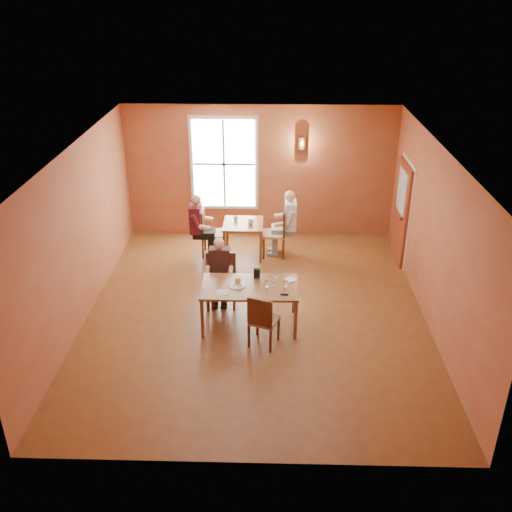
{
  "coord_description": "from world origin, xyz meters",
  "views": [
    {
      "loc": [
        0.25,
        -8.72,
        5.49
      ],
      "look_at": [
        0.0,
        0.2,
        1.05
      ],
      "focal_mm": 40.0,
      "sensor_mm": 36.0,
      "label": 1
    }
  ],
  "objects_px": {
    "diner_main": "(223,277)",
    "second_table": "(243,239)",
    "diner_maroon": "(211,225)",
    "chair_diner_white": "(274,233)",
    "chair_diner_maroon": "(213,232)",
    "main_table": "(250,305)",
    "chair_empty": "(264,319)",
    "chair_diner_main": "(224,281)",
    "diner_white": "(275,225)"
  },
  "relations": [
    {
      "from": "chair_diner_maroon",
      "to": "diner_maroon",
      "type": "bearing_deg",
      "value": -90.0
    },
    {
      "from": "chair_empty",
      "to": "main_table",
      "type": "bearing_deg",
      "value": 134.56
    },
    {
      "from": "chair_diner_main",
      "to": "chair_empty",
      "type": "xyz_separation_m",
      "value": [
        0.75,
        -1.21,
        -0.02
      ]
    },
    {
      "from": "diner_main",
      "to": "chair_diner_maroon",
      "type": "height_order",
      "value": "diner_main"
    },
    {
      "from": "chair_diner_maroon",
      "to": "chair_diner_main",
      "type": "bearing_deg",
      "value": 10.54
    },
    {
      "from": "chair_diner_main",
      "to": "diner_main",
      "type": "distance_m",
      "value": 0.11
    },
    {
      "from": "diner_main",
      "to": "diner_maroon",
      "type": "height_order",
      "value": "diner_maroon"
    },
    {
      "from": "diner_white",
      "to": "diner_maroon",
      "type": "bearing_deg",
      "value": 90.0
    },
    {
      "from": "chair_diner_main",
      "to": "chair_diner_white",
      "type": "relative_size",
      "value": 0.93
    },
    {
      "from": "main_table",
      "to": "chair_diner_maroon",
      "type": "distance_m",
      "value": 2.89
    },
    {
      "from": "main_table",
      "to": "chair_diner_white",
      "type": "bearing_deg",
      "value": 81.53
    },
    {
      "from": "diner_white",
      "to": "main_table",
      "type": "bearing_deg",
      "value": 170.92
    },
    {
      "from": "diner_white",
      "to": "chair_diner_main",
      "type": "bearing_deg",
      "value": 155.9
    },
    {
      "from": "chair_diner_main",
      "to": "chair_diner_maroon",
      "type": "distance_m",
      "value": 2.14
    },
    {
      "from": "second_table",
      "to": "chair_diner_maroon",
      "type": "relative_size",
      "value": 0.81
    },
    {
      "from": "chair_diner_white",
      "to": "main_table",
      "type": "bearing_deg",
      "value": 171.53
    },
    {
      "from": "chair_diner_maroon",
      "to": "diner_maroon",
      "type": "xyz_separation_m",
      "value": [
        -0.03,
        0.0,
        0.16
      ]
    },
    {
      "from": "diner_white",
      "to": "chair_diner_maroon",
      "type": "xyz_separation_m",
      "value": [
        -1.33,
        0.0,
        -0.17
      ]
    },
    {
      "from": "chair_diner_main",
      "to": "second_table",
      "type": "relative_size",
      "value": 1.16
    },
    {
      "from": "chair_diner_main",
      "to": "diner_maroon",
      "type": "xyz_separation_m",
      "value": [
        -0.42,
        2.1,
        0.19
      ]
    },
    {
      "from": "diner_white",
      "to": "chair_diner_white",
      "type": "bearing_deg",
      "value": 90.0
    },
    {
      "from": "diner_main",
      "to": "chair_diner_white",
      "type": "relative_size",
      "value": 1.14
    },
    {
      "from": "chair_diner_white",
      "to": "chair_diner_maroon",
      "type": "height_order",
      "value": "chair_diner_white"
    },
    {
      "from": "chair_empty",
      "to": "chair_diner_maroon",
      "type": "distance_m",
      "value": 3.5
    },
    {
      "from": "chair_diner_white",
      "to": "chair_diner_maroon",
      "type": "bearing_deg",
      "value": 90.0
    },
    {
      "from": "chair_diner_maroon",
      "to": "diner_main",
      "type": "bearing_deg",
      "value": 10.39
    },
    {
      "from": "second_table",
      "to": "chair_diner_maroon",
      "type": "height_order",
      "value": "chair_diner_maroon"
    },
    {
      "from": "chair_diner_white",
      "to": "diner_maroon",
      "type": "height_order",
      "value": "diner_maroon"
    },
    {
      "from": "diner_main",
      "to": "chair_diner_main",
      "type": "bearing_deg",
      "value": -90.0
    },
    {
      "from": "diner_maroon",
      "to": "second_table",
      "type": "bearing_deg",
      "value": 90.0
    },
    {
      "from": "main_table",
      "to": "chair_empty",
      "type": "height_order",
      "value": "chair_empty"
    },
    {
      "from": "main_table",
      "to": "second_table",
      "type": "height_order",
      "value": "main_table"
    },
    {
      "from": "diner_white",
      "to": "chair_diner_maroon",
      "type": "relative_size",
      "value": 1.34
    },
    {
      "from": "chair_diner_main",
      "to": "chair_empty",
      "type": "distance_m",
      "value": 1.43
    },
    {
      "from": "diner_main",
      "to": "second_table",
      "type": "xyz_separation_m",
      "value": [
        0.26,
        2.13,
        -0.23
      ]
    },
    {
      "from": "chair_diner_main",
      "to": "chair_diner_white",
      "type": "distance_m",
      "value": 2.29
    },
    {
      "from": "chair_empty",
      "to": "diner_maroon",
      "type": "bearing_deg",
      "value": 129.85
    },
    {
      "from": "chair_diner_white",
      "to": "chair_diner_maroon",
      "type": "relative_size",
      "value": 1.01
    },
    {
      "from": "chair_diner_main",
      "to": "chair_empty",
      "type": "height_order",
      "value": "chair_diner_main"
    },
    {
      "from": "chair_empty",
      "to": "second_table",
      "type": "distance_m",
      "value": 3.35
    },
    {
      "from": "main_table",
      "to": "diner_main",
      "type": "xyz_separation_m",
      "value": [
        -0.5,
        0.62,
        0.22
      ]
    },
    {
      "from": "chair_diner_maroon",
      "to": "chair_empty",
      "type": "bearing_deg",
      "value": 19.04
    },
    {
      "from": "second_table",
      "to": "diner_white",
      "type": "bearing_deg",
      "value": 0.0
    },
    {
      "from": "diner_maroon",
      "to": "chair_diner_white",
      "type": "bearing_deg",
      "value": 90.0
    },
    {
      "from": "chair_diner_white",
      "to": "diner_white",
      "type": "xyz_separation_m",
      "value": [
        0.03,
        0.0,
        0.17
      ]
    },
    {
      "from": "diner_white",
      "to": "diner_maroon",
      "type": "height_order",
      "value": "diner_white"
    },
    {
      "from": "main_table",
      "to": "second_table",
      "type": "relative_size",
      "value": 1.94
    },
    {
      "from": "second_table",
      "to": "diner_maroon",
      "type": "relative_size",
      "value": 0.62
    },
    {
      "from": "chair_diner_main",
      "to": "diner_maroon",
      "type": "height_order",
      "value": "diner_maroon"
    },
    {
      "from": "chair_diner_main",
      "to": "diner_white",
      "type": "distance_m",
      "value": 2.31
    }
  ]
}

